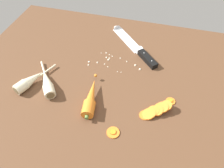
# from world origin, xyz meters

# --- Properties ---
(ground_plane) EXTENTS (1.20, 0.90, 0.04)m
(ground_plane) POSITION_xyz_m (0.00, 0.00, -0.02)
(ground_plane) COLOR brown
(chefs_knife) EXTENTS (0.26, 0.28, 0.04)m
(chefs_knife) POSITION_xyz_m (0.02, 0.25, 0.01)
(chefs_knife) COLOR silver
(chefs_knife) RESTS_ON ground_plane
(whole_carrot) EXTENTS (0.07, 0.20, 0.04)m
(whole_carrot) POSITION_xyz_m (-0.05, -0.11, 0.02)
(whole_carrot) COLOR orange
(whole_carrot) RESTS_ON ground_plane
(parsnip_front) EXTENTS (0.14, 0.17, 0.04)m
(parsnip_front) POSITION_xyz_m (-0.23, -0.08, 0.02)
(parsnip_front) COLOR beige
(parsnip_front) RESTS_ON ground_plane
(parsnip_mid_left) EXTENTS (0.10, 0.18, 0.04)m
(parsnip_mid_left) POSITION_xyz_m (-0.30, -0.09, 0.02)
(parsnip_mid_left) COLOR beige
(parsnip_mid_left) RESTS_ON ground_plane
(carrot_slice_stack) EXTENTS (0.10, 0.08, 0.04)m
(carrot_slice_stack) POSITION_xyz_m (0.17, -0.10, 0.01)
(carrot_slice_stack) COLOR orange
(carrot_slice_stack) RESTS_ON ground_plane
(carrot_slice_stray_near) EXTENTS (0.03, 0.03, 0.01)m
(carrot_slice_stray_near) POSITION_xyz_m (0.22, -0.03, 0.00)
(carrot_slice_stray_near) COLOR orange
(carrot_slice_stray_near) RESTS_ON ground_plane
(carrot_slice_stray_mid) EXTENTS (0.04, 0.04, 0.01)m
(carrot_slice_stray_mid) POSITION_xyz_m (0.05, -0.21, 0.00)
(carrot_slice_stray_mid) COLOR orange
(carrot_slice_stray_mid) RESTS_ON ground_plane
(mince_crumbs) EXTENTS (0.22, 0.10, 0.01)m
(mince_crumbs) POSITION_xyz_m (-0.03, 0.11, 0.00)
(mince_crumbs) COLOR silver
(mince_crumbs) RESTS_ON ground_plane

